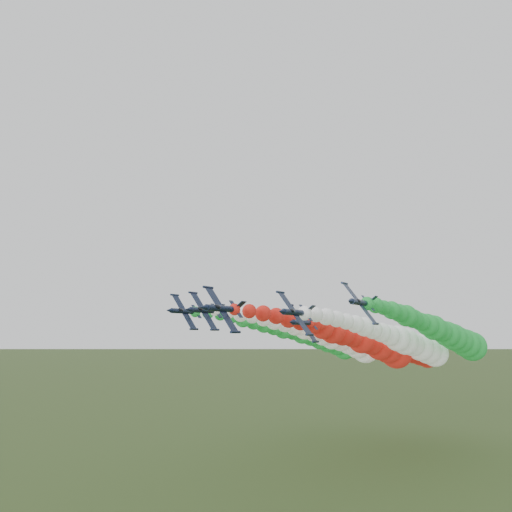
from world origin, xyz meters
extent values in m
plane|color=#475A27|center=(0.00, 0.00, 0.00)|extent=(3000.00, 3000.00, 0.00)
cylinder|color=#111C35|center=(5.76, -10.01, 35.55)|extent=(1.52, 8.89, 1.52)
cone|color=#111C35|center=(5.76, -15.24, 35.55)|extent=(1.38, 1.78, 1.38)
cone|color=black|center=(5.76, -5.17, 35.55)|extent=(1.38, 0.89, 1.38)
ellipsoid|color=black|center=(6.08, -11.98, 35.79)|extent=(0.96, 1.86, 1.00)
cube|color=#111C35|center=(5.64, -10.20, 35.46)|extent=(5.82, 1.88, 7.63)
cylinder|color=#111C35|center=(2.78, -10.20, 39.24)|extent=(0.61, 2.57, 0.61)
cylinder|color=#111C35|center=(8.50, -10.20, 31.68)|extent=(0.61, 2.57, 0.61)
cube|color=#111C35|center=(6.67, -6.25, 36.23)|extent=(1.89, 1.48, 1.48)
cube|color=#111C35|center=(5.88, -6.25, 35.64)|extent=(2.34, 1.09, 3.05)
sphere|color=red|center=(5.76, -6.55, 35.55)|extent=(2.08, 2.08, 2.08)
sphere|color=red|center=(5.79, -1.89, 35.43)|extent=(2.62, 2.62, 2.62)
sphere|color=red|center=(5.88, 2.78, 35.18)|extent=(3.09, 3.09, 3.09)
sphere|color=red|center=(6.03, 7.44, 34.83)|extent=(3.23, 3.23, 3.23)
sphere|color=red|center=(6.24, 12.11, 34.42)|extent=(3.75, 3.75, 3.75)
sphere|color=red|center=(6.51, 16.77, 33.93)|extent=(3.78, 3.78, 3.78)
sphere|color=red|center=(6.84, 21.43, 33.38)|extent=(4.14, 4.14, 4.14)
sphere|color=red|center=(7.23, 26.10, 32.77)|extent=(5.22, 5.22, 5.22)
sphere|color=red|center=(7.68, 30.76, 32.11)|extent=(6.09, 6.09, 6.09)
sphere|color=red|center=(8.19, 35.43, 31.40)|extent=(5.72, 5.72, 5.72)
sphere|color=red|center=(8.76, 40.09, 30.64)|extent=(5.17, 5.17, 5.17)
sphere|color=red|center=(9.39, 44.76, 29.83)|extent=(6.80, 6.80, 6.80)
sphere|color=red|center=(10.08, 49.42, 28.98)|extent=(6.10, 6.10, 6.10)
sphere|color=red|center=(10.83, 54.08, 28.08)|extent=(7.31, 7.31, 7.31)
sphere|color=red|center=(11.64, 58.75, 27.14)|extent=(7.58, 7.58, 7.58)
sphere|color=red|center=(12.51, 63.41, 26.15)|extent=(8.87, 8.87, 8.87)
cylinder|color=#111C35|center=(-7.70, 2.36, 36.05)|extent=(1.52, 8.89, 1.52)
cone|color=#111C35|center=(-7.70, -2.87, 36.05)|extent=(1.38, 1.78, 1.38)
cone|color=black|center=(-7.70, 7.20, 36.05)|extent=(1.38, 0.89, 1.38)
ellipsoid|color=black|center=(-7.39, 0.39, 36.29)|extent=(0.96, 1.86, 1.00)
cube|color=#111C35|center=(-7.82, 2.16, 35.96)|extent=(5.82, 1.88, 7.63)
cylinder|color=#111C35|center=(-10.68, 2.16, 39.74)|extent=(0.61, 2.57, 0.61)
cylinder|color=#111C35|center=(-4.96, 2.16, 32.18)|extent=(0.61, 2.57, 0.61)
cube|color=#111C35|center=(-6.80, 6.11, 36.73)|extent=(1.89, 1.48, 1.48)
cube|color=#111C35|center=(-7.58, 6.11, 36.14)|extent=(2.34, 1.09, 3.05)
sphere|color=white|center=(-7.70, 5.82, 36.05)|extent=(2.05, 2.05, 2.05)
sphere|color=white|center=(-7.67, 10.48, 35.92)|extent=(2.79, 2.79, 2.79)
sphere|color=white|center=(-7.58, 15.15, 35.67)|extent=(3.39, 3.39, 3.39)
sphere|color=white|center=(-7.43, 19.81, 35.33)|extent=(3.23, 3.23, 3.23)
sphere|color=white|center=(-7.22, 24.47, 34.91)|extent=(3.69, 3.69, 3.69)
sphere|color=white|center=(-6.95, 29.14, 34.43)|extent=(4.28, 4.28, 4.28)
sphere|color=white|center=(-6.62, 33.80, 33.88)|extent=(4.29, 4.29, 4.29)
sphere|color=white|center=(-6.23, 38.47, 33.27)|extent=(4.77, 4.77, 4.77)
sphere|color=white|center=(-5.78, 43.13, 32.61)|extent=(5.56, 5.56, 5.56)
sphere|color=white|center=(-5.27, 47.79, 31.90)|extent=(5.48, 5.48, 5.48)
sphere|color=white|center=(-4.70, 52.46, 31.14)|extent=(6.16, 6.16, 6.16)
sphere|color=white|center=(-4.07, 57.12, 30.33)|extent=(6.85, 6.85, 6.85)
sphere|color=white|center=(-3.38, 61.79, 29.47)|extent=(6.40, 6.40, 6.40)
sphere|color=white|center=(-2.63, 66.45, 28.58)|extent=(6.76, 6.76, 6.76)
sphere|color=white|center=(-1.83, 71.11, 27.63)|extent=(7.67, 7.67, 7.67)
sphere|color=white|center=(-0.96, 75.78, 26.65)|extent=(8.84, 8.84, 8.84)
cylinder|color=#111C35|center=(13.70, 1.03, 35.12)|extent=(1.52, 8.89, 1.52)
cone|color=#111C35|center=(13.70, -4.20, 35.12)|extent=(1.38, 1.78, 1.38)
cone|color=black|center=(13.70, 5.87, 35.12)|extent=(1.38, 0.89, 1.38)
ellipsoid|color=black|center=(14.01, -0.94, 35.36)|extent=(0.96, 1.86, 1.00)
cube|color=#111C35|center=(13.58, 0.84, 35.03)|extent=(5.82, 1.88, 7.63)
cylinder|color=#111C35|center=(10.72, 0.84, 38.81)|extent=(0.61, 2.57, 0.61)
cylinder|color=#111C35|center=(16.44, 0.84, 31.25)|extent=(0.61, 2.57, 0.61)
cube|color=#111C35|center=(14.60, 4.79, 35.80)|extent=(1.89, 1.48, 1.48)
cube|color=#111C35|center=(13.81, 4.79, 35.21)|extent=(2.34, 1.09, 3.05)
sphere|color=white|center=(13.70, 4.49, 35.12)|extent=(2.64, 2.64, 2.64)
sphere|color=white|center=(13.73, 9.15, 34.99)|extent=(2.86, 2.86, 2.86)
sphere|color=white|center=(13.82, 13.82, 34.74)|extent=(3.38, 3.38, 3.38)
sphere|color=white|center=(13.97, 18.48, 34.40)|extent=(3.40, 3.40, 3.40)
sphere|color=white|center=(14.18, 23.15, 33.98)|extent=(3.44, 3.44, 3.44)
sphere|color=white|center=(14.44, 27.81, 33.50)|extent=(3.91, 3.91, 3.91)
sphere|color=white|center=(14.77, 32.47, 32.95)|extent=(4.39, 4.39, 4.39)
sphere|color=white|center=(15.16, 37.14, 32.34)|extent=(4.46, 4.46, 4.46)
sphere|color=white|center=(15.61, 41.80, 31.68)|extent=(4.69, 4.69, 4.69)
sphere|color=white|center=(16.12, 46.47, 30.97)|extent=(5.17, 5.17, 5.17)
sphere|color=white|center=(16.69, 51.13, 30.21)|extent=(6.57, 6.57, 6.57)
sphere|color=white|center=(17.32, 55.79, 29.40)|extent=(7.00, 7.00, 7.00)
sphere|color=white|center=(18.01, 60.46, 28.54)|extent=(6.36, 6.36, 6.36)
sphere|color=white|center=(18.76, 65.12, 27.65)|extent=(7.43, 7.43, 7.43)
sphere|color=white|center=(19.57, 69.79, 26.70)|extent=(7.57, 7.57, 7.57)
sphere|color=white|center=(20.44, 74.45, 25.72)|extent=(7.70, 7.70, 7.70)
cylinder|color=#111C35|center=(-16.46, 6.63, 36.22)|extent=(1.52, 8.89, 1.52)
cone|color=#111C35|center=(-16.46, 1.40, 36.22)|extent=(1.38, 1.78, 1.38)
cone|color=black|center=(-16.46, 11.47, 36.22)|extent=(1.38, 0.89, 1.38)
ellipsoid|color=black|center=(-16.15, 4.66, 36.46)|extent=(0.96, 1.86, 1.00)
cube|color=#111C35|center=(-16.58, 6.44, 36.13)|extent=(5.82, 1.88, 7.63)
cylinder|color=#111C35|center=(-19.44, 6.44, 39.91)|extent=(0.61, 2.57, 0.61)
cylinder|color=#111C35|center=(-13.72, 6.44, 32.36)|extent=(0.61, 2.57, 0.61)
cube|color=#111C35|center=(-15.56, 10.38, 36.91)|extent=(1.89, 1.48, 1.48)
cube|color=#111C35|center=(-16.34, 10.38, 36.31)|extent=(2.34, 1.09, 3.05)
sphere|color=green|center=(-16.46, 10.09, 36.22)|extent=(2.43, 2.43, 2.43)
sphere|color=green|center=(-16.43, 14.75, 36.10)|extent=(2.77, 2.77, 2.77)
sphere|color=green|center=(-16.34, 19.42, 35.85)|extent=(2.81, 2.81, 2.81)
sphere|color=green|center=(-16.19, 24.08, 35.51)|extent=(3.23, 3.23, 3.23)
sphere|color=green|center=(-15.98, 28.74, 35.09)|extent=(4.35, 4.35, 4.35)
sphere|color=green|center=(-15.71, 33.41, 34.60)|extent=(4.47, 4.47, 4.47)
sphere|color=green|center=(-15.38, 38.07, 34.06)|extent=(5.02, 5.02, 5.02)
sphere|color=green|center=(-14.99, 42.74, 33.45)|extent=(5.07, 5.07, 5.07)
sphere|color=green|center=(-14.54, 47.40, 32.79)|extent=(5.79, 5.79, 5.79)
sphere|color=green|center=(-14.03, 52.06, 32.08)|extent=(5.10, 5.10, 5.10)
sphere|color=green|center=(-13.46, 56.73, 31.31)|extent=(5.94, 5.94, 5.94)
sphere|color=green|center=(-12.83, 61.39, 30.50)|extent=(5.74, 5.74, 5.74)
sphere|color=green|center=(-12.14, 66.06, 29.65)|extent=(6.25, 6.25, 6.25)
sphere|color=green|center=(-11.40, 70.72, 28.75)|extent=(6.63, 6.63, 6.63)
sphere|color=green|center=(-10.59, 75.39, 27.81)|extent=(6.75, 6.75, 6.75)
sphere|color=green|center=(-9.72, 80.05, 26.83)|extent=(7.86, 7.86, 7.86)
cylinder|color=#111C35|center=(22.41, 10.03, 37.05)|extent=(1.52, 8.89, 1.52)
cone|color=#111C35|center=(22.41, 4.79, 37.05)|extent=(1.38, 1.78, 1.38)
cone|color=black|center=(22.41, 14.86, 37.05)|extent=(1.38, 0.89, 1.38)
ellipsoid|color=black|center=(22.72, 8.05, 37.28)|extent=(0.96, 1.86, 1.00)
cube|color=#111C35|center=(22.29, 9.83, 36.96)|extent=(5.82, 1.88, 7.63)
cylinder|color=#111C35|center=(19.43, 9.83, 40.73)|extent=(0.61, 2.57, 0.61)
cylinder|color=#111C35|center=(25.15, 9.83, 33.18)|extent=(0.61, 2.57, 0.61)
cube|color=#111C35|center=(23.31, 13.78, 37.73)|extent=(1.89, 1.48, 1.48)
cube|color=#111C35|center=(22.52, 13.78, 37.13)|extent=(2.34, 1.09, 3.05)
sphere|color=green|center=(22.41, 13.48, 37.05)|extent=(2.59, 2.59, 2.59)
sphere|color=green|center=(22.44, 18.15, 36.92)|extent=(3.17, 3.17, 3.17)
sphere|color=green|center=(22.53, 22.81, 36.67)|extent=(3.06, 3.06, 3.06)
sphere|color=green|center=(22.68, 27.47, 36.33)|extent=(3.86, 3.86, 3.86)
sphere|color=green|center=(22.89, 32.14, 35.91)|extent=(3.98, 3.98, 3.98)
sphere|color=green|center=(23.16, 36.80, 35.43)|extent=(4.92, 4.92, 4.92)
sphere|color=green|center=(23.49, 41.47, 34.88)|extent=(4.47, 4.47, 4.47)
sphere|color=green|center=(23.88, 46.13, 34.27)|extent=(4.41, 4.41, 4.41)
sphere|color=green|center=(24.32, 50.79, 33.61)|extent=(5.43, 5.43, 5.43)
sphere|color=green|center=(24.83, 55.46, 32.90)|extent=(6.34, 6.34, 6.34)
sphere|color=green|center=(25.40, 60.12, 32.13)|extent=(5.81, 5.81, 5.81)
sphere|color=green|center=(26.03, 64.79, 31.33)|extent=(6.76, 6.76, 6.76)
sphere|color=green|center=(26.72, 69.45, 30.47)|extent=(7.33, 7.33, 7.33)
sphere|color=green|center=(27.47, 74.11, 29.57)|extent=(7.24, 7.24, 7.24)
sphere|color=green|center=(28.28, 78.78, 28.63)|extent=(8.03, 8.03, 8.03)
sphere|color=green|center=(29.15, 83.44, 27.65)|extent=(8.57, 8.57, 8.57)
cylinder|color=#111C35|center=(8.23, 14.82, 33.66)|extent=(1.52, 8.89, 1.52)
cone|color=#111C35|center=(8.23, 9.58, 33.66)|extent=(1.38, 1.78, 1.38)
cone|color=black|center=(8.23, 19.65, 33.66)|extent=(1.38, 0.89, 1.38)
ellipsoid|color=black|center=(8.54, 12.84, 33.90)|extent=(0.96, 1.86, 1.00)
cube|color=#111C35|center=(8.11, 14.62, 33.58)|extent=(5.82, 1.88, 7.63)
cylinder|color=#111C35|center=(5.25, 14.62, 37.35)|extent=(0.61, 2.57, 0.61)
cylinder|color=#111C35|center=(10.97, 14.62, 29.80)|extent=(0.61, 2.57, 0.61)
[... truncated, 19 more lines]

